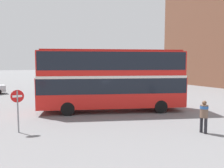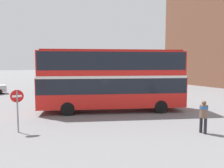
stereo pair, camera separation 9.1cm
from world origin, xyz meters
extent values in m
plane|color=slate|center=(0.00, 0.00, 0.00)|extent=(240.00, 240.00, 0.00)
cube|color=red|center=(0.02, -0.10, 1.57)|extent=(11.30, 6.37, 2.29)
cube|color=red|center=(0.02, -0.10, 3.69)|extent=(11.12, 6.24, 1.95)
cube|color=black|center=(0.02, -0.10, 2.09)|extent=(11.21, 6.36, 1.13)
cube|color=black|center=(0.02, -0.10, 3.92)|extent=(10.98, 6.20, 1.32)
cube|color=silver|center=(0.02, -0.10, 2.75)|extent=(11.21, 6.35, 0.20)
cube|color=#B11A15|center=(0.02, -0.10, 4.71)|extent=(10.59, 5.89, 0.10)
cylinder|color=black|center=(3.75, -0.29, 0.50)|extent=(1.03, 0.63, 0.99)
cylinder|color=black|center=(2.93, -2.45, 0.50)|extent=(1.03, 0.63, 0.99)
cylinder|color=black|center=(-2.68, 2.16, 0.50)|extent=(1.03, 0.63, 0.99)
cylinder|color=black|center=(-3.51, 0.00, 0.50)|extent=(1.03, 0.63, 0.99)
cylinder|color=#232328|center=(1.85, -7.38, 0.43)|extent=(0.16, 0.16, 0.85)
cylinder|color=#232328|center=(1.84, -7.11, 0.43)|extent=(0.16, 0.16, 0.85)
cylinder|color=brown|center=(1.84, -7.24, 1.19)|extent=(0.43, 0.43, 0.68)
cylinder|color=#28569E|center=(1.84, -7.24, 1.41)|extent=(0.45, 0.45, 0.15)
sphere|color=brown|center=(1.84, -7.24, 1.65)|extent=(0.23, 0.23, 0.23)
cube|color=navy|center=(-1.35, 13.94, 0.67)|extent=(4.64, 2.59, 0.78)
cube|color=black|center=(-1.52, 13.90, 1.32)|extent=(2.54, 2.00, 0.52)
cylinder|color=black|center=(-0.17, 14.98, 0.33)|extent=(0.69, 0.35, 0.66)
cylinder|color=black|center=(0.14, 13.44, 0.33)|extent=(0.69, 0.35, 0.66)
cylinder|color=black|center=(-2.83, 14.44, 0.33)|extent=(0.69, 0.35, 0.66)
cylinder|color=black|center=(-2.52, 12.89, 0.33)|extent=(0.69, 0.35, 0.66)
cylinder|color=gray|center=(-6.98, -2.53, 1.15)|extent=(0.08, 0.08, 2.30)
cylinder|color=red|center=(-6.98, -2.53, 1.99)|extent=(0.68, 0.03, 0.68)
cube|color=white|center=(-6.98, -2.53, 1.99)|extent=(0.48, 0.04, 0.12)
camera|label=1|loc=(-7.83, -15.13, 3.74)|focal=35.00mm
camera|label=2|loc=(-7.75, -15.17, 3.74)|focal=35.00mm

